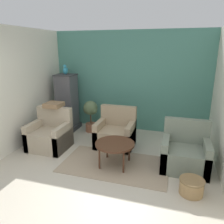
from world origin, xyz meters
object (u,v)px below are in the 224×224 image
coffee_table (115,145)px  parrot (65,70)px  armchair_middle (116,134)px  wicker_basket (192,186)px  birdcage (67,103)px  armchair_left (50,136)px  armchair_right (185,154)px  potted_plant (91,112)px

coffee_table → parrot: size_ratio=2.93×
armchair_middle → wicker_basket: size_ratio=2.36×
birdcage → armchair_middle: bearing=-23.9°
birdcage → wicker_basket: birdcage is taller
armchair_left → armchair_right: (2.88, -0.03, 0.00)m
potted_plant → birdcage: bearing=178.8°
parrot → wicker_basket: bearing=-32.6°
birdcage → potted_plant: (0.69, -0.01, -0.20)m
coffee_table → parrot: bearing=139.5°
armchair_right → armchair_middle: (-1.50, 0.56, 0.00)m
armchair_middle → parrot: (-1.58, 0.70, 1.33)m
armchair_left → armchair_middle: bearing=21.1°
coffee_table → parrot: (-1.81, 1.54, 1.20)m
armchair_left → wicker_basket: 3.09m
armchair_middle → parrot: bearing=156.1°
armchair_left → parrot: (-0.20, 1.23, 1.33)m
armchair_middle → birdcage: size_ratio=0.59×
birdcage → parrot: 0.89m
armchair_right → birdcage: birdcage is taller
armchair_left → potted_plant: (0.49, 1.22, 0.24)m
birdcage → potted_plant: birdcage is taller
armchair_right → parrot: (-3.08, 1.26, 1.33)m
armchair_left → parrot: parrot is taller
potted_plant → armchair_left: bearing=-111.7°
birdcage → wicker_basket: size_ratio=4.00×
coffee_table → wicker_basket: bearing=-19.6°
parrot → coffee_table: bearing=-40.5°
armchair_left → birdcage: birdcage is taller
armchair_left → birdcage: size_ratio=0.59×
wicker_basket → coffee_table: bearing=160.4°
armchair_middle → parrot: size_ratio=3.51×
wicker_basket → armchair_middle: bearing=140.3°
armchair_middle → wicker_basket: 2.09m
parrot → wicker_basket: size_ratio=0.67×
armchair_middle → parrot: 2.18m
armchair_middle → birdcage: (-1.58, 0.70, 0.44)m
potted_plant → wicker_basket: bearing=-38.9°
armchair_left → armchair_right: same height
armchair_left → armchair_right: 2.88m
armchair_right → birdcage: 3.36m
birdcage → wicker_basket: bearing=-32.5°
parrot → potted_plant: bearing=-1.4°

